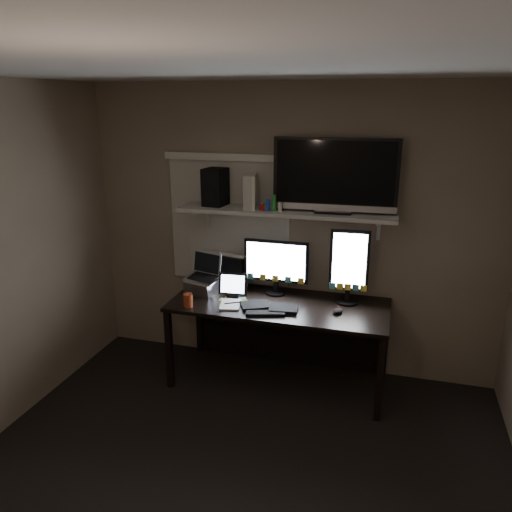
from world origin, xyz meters
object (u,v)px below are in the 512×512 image
(desk, at_px, (282,317))
(laptop, at_px, (203,275))
(cup, at_px, (188,300))
(mouse, at_px, (338,311))
(game_console, at_px, (252,191))
(speaker, at_px, (215,187))
(keyboard, at_px, (269,307))
(monitor_portrait, at_px, (349,267))
(tablet, at_px, (233,285))
(tv, at_px, (335,176))
(monitor_landscape, at_px, (276,267))

(desk, bearing_deg, laptop, -173.85)
(cup, bearing_deg, mouse, 9.81)
(desk, height_order, game_console, game_console)
(desk, bearing_deg, speaker, 170.65)
(desk, relative_size, keyboard, 3.80)
(monitor_portrait, height_order, cup, monitor_portrait)
(tablet, bearing_deg, game_console, 50.74)
(game_console, relative_size, speaker, 0.90)
(desk, xyz_separation_m, tablet, (-0.41, -0.09, 0.28))
(tv, bearing_deg, game_console, 179.07)
(keyboard, distance_m, tv, 1.17)
(monitor_landscape, height_order, monitor_portrait, monitor_portrait)
(desk, xyz_separation_m, laptop, (-0.69, -0.07, 0.34))
(desk, distance_m, tablet, 0.51)
(cup, distance_m, tv, 1.55)
(keyboard, distance_m, cup, 0.66)
(game_console, bearing_deg, monitor_landscape, -9.98)
(mouse, bearing_deg, keyboard, -161.03)
(game_console, bearing_deg, keyboard, -65.48)
(cup, bearing_deg, desk, 29.68)
(mouse, bearing_deg, monitor_portrait, 90.28)
(mouse, relative_size, laptop, 0.33)
(cup, distance_m, speaker, 0.99)
(cup, bearing_deg, tablet, 47.04)
(laptop, bearing_deg, keyboard, -0.40)
(tv, relative_size, game_console, 3.47)
(monitor_landscape, xyz_separation_m, cup, (-0.62, -0.48, -0.19))
(mouse, bearing_deg, desk, 170.88)
(tv, bearing_deg, laptop, -173.34)
(monitor_portrait, distance_m, game_console, 1.01)
(laptop, xyz_separation_m, speaker, (0.07, 0.18, 0.74))
(tablet, distance_m, laptop, 0.29)
(mouse, xyz_separation_m, game_console, (-0.79, 0.27, 0.87))
(laptop, distance_m, speaker, 0.76)
(desk, height_order, monitor_landscape, monitor_landscape)
(tablet, relative_size, tv, 0.25)
(keyboard, height_order, game_console, game_console)
(tv, distance_m, game_console, 0.70)
(mouse, distance_m, cup, 1.21)
(monitor_portrait, height_order, tv, tv)
(keyboard, relative_size, game_console, 1.68)
(tablet, relative_size, laptop, 0.73)
(keyboard, height_order, cup, cup)
(desk, height_order, keyboard, keyboard)
(keyboard, height_order, tv, tv)
(desk, relative_size, laptop, 5.35)
(desk, height_order, cup, cup)
(game_console, bearing_deg, mouse, -30.52)
(monitor_landscape, distance_m, laptop, 0.64)
(desk, distance_m, laptop, 0.78)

